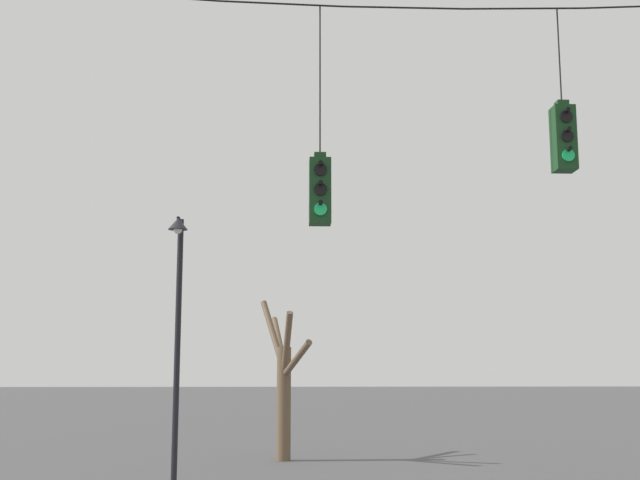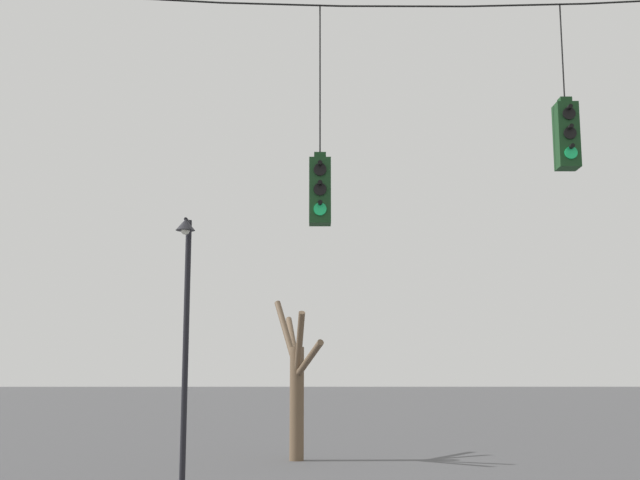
{
  "view_description": "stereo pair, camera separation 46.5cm",
  "coord_description": "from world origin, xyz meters",
  "px_view_note": "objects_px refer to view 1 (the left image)",
  "views": [
    {
      "loc": [
        -1.91,
        -12.29,
        2.34
      ],
      "look_at": [
        -1.38,
        0.05,
        4.34
      ],
      "focal_mm": 45.0,
      "sensor_mm": 36.0,
      "label": 1
    },
    {
      "loc": [
        -1.45,
        -12.3,
        2.34
      ],
      "look_at": [
        -1.38,
        0.05,
        4.34
      ],
      "focal_mm": 45.0,
      "sensor_mm": 36.0,
      "label": 2
    }
  ],
  "objects_px": {
    "street_lamp": "(178,305)",
    "traffic_light_near_left_pole": "(320,189)",
    "traffic_light_over_intersection": "(564,137)",
    "bare_tree": "(283,381)"
  },
  "relations": [
    {
      "from": "street_lamp",
      "to": "traffic_light_near_left_pole",
      "type": "bearing_deg",
      "value": -55.14
    },
    {
      "from": "traffic_light_near_left_pole",
      "to": "traffic_light_over_intersection",
      "type": "xyz_separation_m",
      "value": [
        3.94,
        0.0,
        0.9
      ]
    },
    {
      "from": "traffic_light_near_left_pole",
      "to": "street_lamp",
      "type": "height_order",
      "value": "traffic_light_near_left_pole"
    },
    {
      "from": "traffic_light_over_intersection",
      "to": "bare_tree",
      "type": "height_order",
      "value": "traffic_light_over_intersection"
    },
    {
      "from": "street_lamp",
      "to": "bare_tree",
      "type": "xyz_separation_m",
      "value": [
        2.13,
        5.31,
        -1.57
      ]
    },
    {
      "from": "traffic_light_near_left_pole",
      "to": "street_lamp",
      "type": "distance_m",
      "value": 4.97
    },
    {
      "from": "traffic_light_over_intersection",
      "to": "bare_tree",
      "type": "xyz_separation_m",
      "value": [
        -4.52,
        9.19,
        -4.01
      ]
    },
    {
      "from": "traffic_light_near_left_pole",
      "to": "street_lamp",
      "type": "relative_size",
      "value": 0.68
    },
    {
      "from": "traffic_light_over_intersection",
      "to": "traffic_light_near_left_pole",
      "type": "bearing_deg",
      "value": -180.0
    },
    {
      "from": "traffic_light_over_intersection",
      "to": "street_lamp",
      "type": "bearing_deg",
      "value": 149.74
    }
  ]
}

